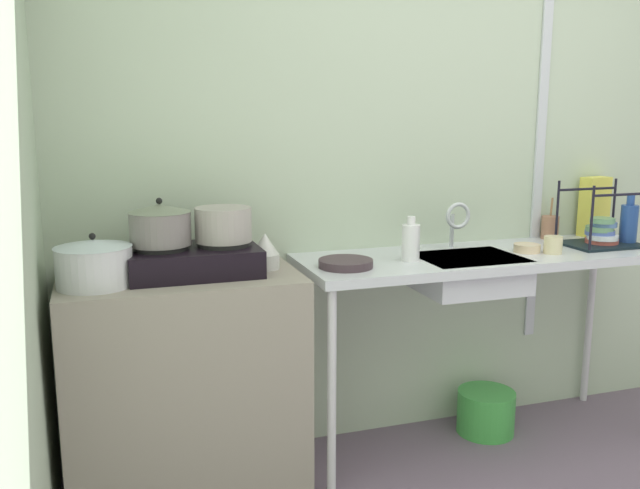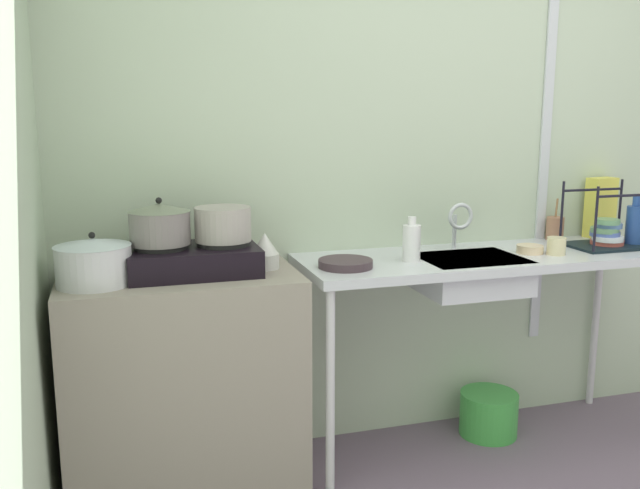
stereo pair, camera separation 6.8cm
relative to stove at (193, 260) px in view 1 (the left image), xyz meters
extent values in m
cube|color=#B5C5AA|center=(1.39, 0.32, 0.36)|extent=(4.67, 0.10, 2.64)
cube|color=silver|center=(1.73, 0.26, 0.49)|extent=(0.05, 0.01, 2.11)
cube|color=gray|center=(-0.05, 0.00, -0.51)|extent=(0.91, 0.54, 0.90)
cube|color=silver|center=(1.28, 0.00, -0.08)|extent=(1.68, 0.54, 0.04)
cylinder|color=silver|center=(0.49, -0.23, -0.53)|extent=(0.04, 0.04, 0.86)
cylinder|color=silver|center=(0.49, 0.23, -0.53)|extent=(0.04, 0.04, 0.86)
cylinder|color=silver|center=(2.08, 0.23, -0.53)|extent=(0.04, 0.04, 0.86)
cube|color=black|center=(0.00, 0.00, 0.00)|extent=(0.50, 0.33, 0.11)
cylinder|color=black|center=(-0.12, 0.00, 0.06)|extent=(0.20, 0.20, 0.02)
cylinder|color=black|center=(0.12, 0.00, 0.06)|extent=(0.20, 0.20, 0.02)
cylinder|color=slate|center=(-0.12, 0.00, 0.13)|extent=(0.23, 0.23, 0.13)
cone|color=slate|center=(-0.12, 0.00, 0.21)|extent=(0.23, 0.23, 0.03)
sphere|color=black|center=(-0.12, 0.00, 0.23)|extent=(0.02, 0.02, 0.02)
cylinder|color=#A09892|center=(0.12, 0.00, 0.13)|extent=(0.22, 0.22, 0.13)
cylinder|color=silver|center=(-0.36, -0.07, 0.02)|extent=(0.27, 0.27, 0.15)
cone|color=silver|center=(-0.36, -0.07, 0.10)|extent=(0.27, 0.27, 0.03)
sphere|color=black|center=(-0.36, -0.07, 0.13)|extent=(0.02, 0.02, 0.02)
cylinder|color=beige|center=(0.29, 0.01, -0.03)|extent=(0.11, 0.11, 0.06)
cone|color=beige|center=(0.29, 0.01, 0.04)|extent=(0.11, 0.11, 0.08)
cube|color=silver|center=(1.18, -0.05, -0.13)|extent=(0.44, 0.36, 0.15)
cylinder|color=silver|center=(1.21, 0.16, 0.02)|extent=(0.02, 0.02, 0.16)
torus|color=silver|center=(1.21, 0.11, 0.10)|extent=(0.12, 0.02, 0.12)
cylinder|color=#3C2D34|center=(0.60, -0.07, -0.04)|extent=(0.22, 0.22, 0.03)
cylinder|color=black|center=(1.73, -0.14, 0.09)|extent=(0.01, 0.01, 0.30)
cylinder|color=black|center=(1.73, 0.10, 0.09)|extent=(0.01, 0.01, 0.30)
cylinder|color=black|center=(2.06, 0.10, 0.09)|extent=(0.01, 0.01, 0.30)
cylinder|color=black|center=(1.90, -0.14, 0.20)|extent=(0.33, 0.01, 0.01)
cylinder|color=black|center=(1.90, 0.10, 0.20)|extent=(0.33, 0.01, 0.01)
cube|color=black|center=(1.90, -0.02, -0.05)|extent=(0.35, 0.26, 0.01)
cylinder|color=#BD5247|center=(1.90, -0.02, -0.03)|extent=(0.15, 0.15, 0.02)
cylinder|color=white|center=(1.90, -0.03, -0.02)|extent=(0.14, 0.14, 0.02)
cylinder|color=#4C62AD|center=(1.89, -0.01, 0.00)|extent=(0.13, 0.13, 0.02)
cylinder|color=#64916A|center=(1.89, -0.02, 0.02)|extent=(0.13, 0.13, 0.02)
cylinder|color=#5272A8|center=(1.91, -0.02, 0.04)|extent=(0.12, 0.12, 0.02)
cylinder|color=#64976D|center=(1.89, -0.03, 0.06)|extent=(0.11, 0.11, 0.02)
cylinder|color=beige|center=(1.57, -0.10, -0.02)|extent=(0.08, 0.08, 0.08)
cylinder|color=beige|center=(1.48, -0.04, -0.04)|extent=(0.12, 0.12, 0.04)
cylinder|color=white|center=(0.90, -0.04, 0.02)|extent=(0.08, 0.08, 0.15)
cylinder|color=white|center=(0.90, -0.04, 0.11)|extent=(0.03, 0.03, 0.04)
cylinder|color=#24458D|center=(2.04, -0.03, 0.04)|extent=(0.08, 0.08, 0.19)
cylinder|color=#24458D|center=(2.04, -0.03, 0.16)|extent=(0.04, 0.04, 0.06)
cube|color=#E6DB52|center=(2.04, 0.21, 0.09)|extent=(0.16, 0.10, 0.30)
cylinder|color=#9F6B52|center=(1.78, 0.21, 0.00)|extent=(0.08, 0.08, 0.11)
cylinder|color=olive|center=(1.78, 0.21, 0.06)|extent=(0.04, 0.04, 0.17)
cylinder|color=green|center=(1.38, 0.07, -0.86)|extent=(0.27, 0.27, 0.21)
camera|label=1|loc=(-0.34, -2.57, 0.56)|focal=38.14mm
camera|label=2|loc=(-0.28, -2.60, 0.56)|focal=38.14mm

